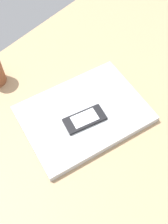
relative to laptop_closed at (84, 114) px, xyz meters
The scene contains 3 objects.
desk_surface 6.90cm from the laptop_closed, 140.48° to the left, with size 120.00×80.00×3.00cm, color tan.
laptop_closed is the anchor object (origin of this frame).
cell_phone_on_laptop 2.91cm from the laptop_closed, 45.06° to the left, with size 11.70×8.50×1.02cm.
Camera 1 is at (33.82, 21.12, 64.16)cm, focal length 43.08 mm.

